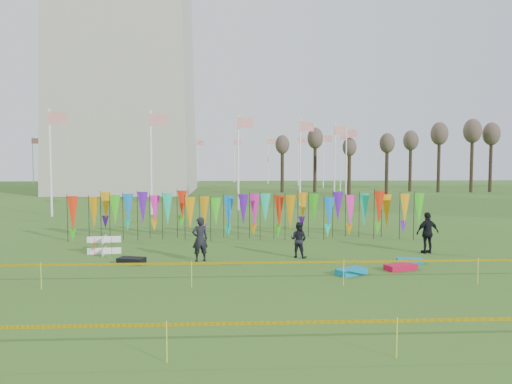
{
  "coord_description": "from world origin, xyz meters",
  "views": [
    {
      "loc": [
        -0.64,
        -17.78,
        4.31
      ],
      "look_at": [
        0.57,
        6.0,
        2.72
      ],
      "focal_mm": 35.0,
      "sensor_mm": 36.0,
      "label": 1
    }
  ],
  "objects_px": {
    "kite_bag_turquoise": "(351,272)",
    "kite_bag_black": "(131,261)",
    "person_left": "(200,239)",
    "kite_bag_red": "(401,267)",
    "person_right": "(428,233)",
    "kite_bag_teal": "(410,261)",
    "person_mid": "(299,240)",
    "box_kite": "(104,245)"
  },
  "relations": [
    {
      "from": "person_mid",
      "to": "kite_bag_black",
      "type": "relative_size",
      "value": 1.48
    },
    {
      "from": "person_right",
      "to": "kite_bag_teal",
      "type": "relative_size",
      "value": 1.83
    },
    {
      "from": "person_mid",
      "to": "kite_bag_teal",
      "type": "distance_m",
      "value": 4.71
    },
    {
      "from": "person_left",
      "to": "person_right",
      "type": "distance_m",
      "value": 10.34
    },
    {
      "from": "person_mid",
      "to": "person_right",
      "type": "relative_size",
      "value": 0.83
    },
    {
      "from": "box_kite",
      "to": "person_left",
      "type": "bearing_deg",
      "value": -21.59
    },
    {
      "from": "kite_bag_turquoise",
      "to": "kite_bag_black",
      "type": "height_order",
      "value": "kite_bag_black"
    },
    {
      "from": "person_left",
      "to": "kite_bag_red",
      "type": "xyz_separation_m",
      "value": [
        7.87,
        -2.04,
        -0.82
      ]
    },
    {
      "from": "box_kite",
      "to": "person_mid",
      "type": "bearing_deg",
      "value": -7.47
    },
    {
      "from": "kite_bag_turquoise",
      "to": "kite_bag_black",
      "type": "distance_m",
      "value": 8.9
    },
    {
      "from": "kite_bag_turquoise",
      "to": "kite_bag_black",
      "type": "bearing_deg",
      "value": 164.23
    },
    {
      "from": "person_left",
      "to": "kite_bag_turquoise",
      "type": "distance_m",
      "value": 6.42
    },
    {
      "from": "kite_bag_black",
      "to": "person_left",
      "type": "bearing_deg",
      "value": 6.11
    },
    {
      "from": "kite_bag_turquoise",
      "to": "kite_bag_red",
      "type": "relative_size",
      "value": 0.93
    },
    {
      "from": "person_right",
      "to": "kite_bag_teal",
      "type": "distance_m",
      "value": 2.75
    },
    {
      "from": "kite_bag_black",
      "to": "person_right",
      "type": "bearing_deg",
      "value": 6.91
    },
    {
      "from": "person_mid",
      "to": "kite_bag_black",
      "type": "bearing_deg",
      "value": 37.62
    },
    {
      "from": "person_left",
      "to": "kite_bag_red",
      "type": "height_order",
      "value": "person_left"
    },
    {
      "from": "kite_bag_red",
      "to": "kite_bag_black",
      "type": "height_order",
      "value": "kite_bag_black"
    },
    {
      "from": "kite_bag_black",
      "to": "kite_bag_teal",
      "type": "bearing_deg",
      "value": -2.54
    },
    {
      "from": "person_mid",
      "to": "kite_bag_black",
      "type": "distance_m",
      "value": 7.14
    },
    {
      "from": "box_kite",
      "to": "person_mid",
      "type": "relative_size",
      "value": 0.54
    },
    {
      "from": "person_mid",
      "to": "kite_bag_teal",
      "type": "xyz_separation_m",
      "value": [
        4.44,
        -1.42,
        -0.68
      ]
    },
    {
      "from": "kite_bag_turquoise",
      "to": "kite_bag_teal",
      "type": "distance_m",
      "value": 3.49
    },
    {
      "from": "person_right",
      "to": "kite_bag_black",
      "type": "bearing_deg",
      "value": -4.35
    },
    {
      "from": "kite_bag_red",
      "to": "kite_bag_black",
      "type": "bearing_deg",
      "value": 170.71
    },
    {
      "from": "box_kite",
      "to": "person_right",
      "type": "bearing_deg",
      "value": -1.81
    },
    {
      "from": "person_left",
      "to": "kite_bag_red",
      "type": "distance_m",
      "value": 8.17
    },
    {
      "from": "kite_bag_turquoise",
      "to": "kite_bag_black",
      "type": "relative_size",
      "value": 1.08
    },
    {
      "from": "person_left",
      "to": "person_right",
      "type": "relative_size",
      "value": 0.99
    },
    {
      "from": "person_right",
      "to": "kite_bag_red",
      "type": "distance_m",
      "value": 4.18
    },
    {
      "from": "person_right",
      "to": "kite_bag_teal",
      "type": "bearing_deg",
      "value": 41.9
    },
    {
      "from": "box_kite",
      "to": "kite_bag_teal",
      "type": "distance_m",
      "value": 13.35
    },
    {
      "from": "person_left",
      "to": "kite_bag_black",
      "type": "xyz_separation_m",
      "value": [
        -2.8,
        -0.3,
        -0.81
      ]
    },
    {
      "from": "kite_bag_teal",
      "to": "kite_bag_black",
      "type": "bearing_deg",
      "value": 177.46
    },
    {
      "from": "person_left",
      "to": "kite_bag_red",
      "type": "relative_size",
      "value": 1.53
    },
    {
      "from": "kite_bag_teal",
      "to": "box_kite",
      "type": "bearing_deg",
      "value": 168.97
    },
    {
      "from": "person_right",
      "to": "person_left",
      "type": "bearing_deg",
      "value": -4.13
    },
    {
      "from": "box_kite",
      "to": "kite_bag_teal",
      "type": "xyz_separation_m",
      "value": [
        13.1,
        -2.55,
        -0.32
      ]
    },
    {
      "from": "box_kite",
      "to": "kite_bag_red",
      "type": "height_order",
      "value": "box_kite"
    },
    {
      "from": "box_kite",
      "to": "person_mid",
      "type": "xyz_separation_m",
      "value": [
        8.66,
        -1.14,
        0.36
      ]
    },
    {
      "from": "person_mid",
      "to": "kite_bag_red",
      "type": "distance_m",
      "value": 4.53
    }
  ]
}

